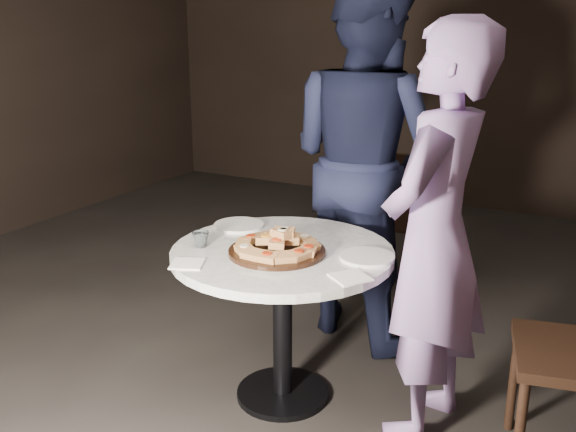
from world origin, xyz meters
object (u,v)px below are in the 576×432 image
Objects in this scene: serving_board at (277,251)px; water_glass at (201,239)px; table at (282,278)px; diner_teal at (434,239)px; focaccia_pile at (278,243)px; chair_far at (395,212)px; diner_navy at (365,161)px.

water_glass is at bearing -166.04° from serving_board.
diner_teal is at bearing 8.24° from table.
focaccia_pile is (0.01, -0.06, 0.17)m from table.
serving_board is 0.33m from water_glass.
focaccia_pile reaches higher than serving_board.
table is 0.18m from focaccia_pile.
serving_board is 1.40m from chair_far.
table is 0.38m from water_glass.
chair_far is (0.04, 1.38, -0.19)m from serving_board.
chair_far reaches higher than water_glass.
serving_board is at bearing 108.13° from diner_navy.
table is at bearing 86.59° from chair_far.
water_glass is 1.52m from chair_far.
diner_navy is at bearing 69.26° from water_glass.
chair_far is at bearing 88.52° from focaccia_pile.
serving_board is 0.89m from diner_navy.
focaccia_pile is at bearing 28.13° from serving_board.
focaccia_pile is (0.00, 0.00, 0.04)m from serving_board.
diner_navy reaches higher than table.
chair_far is at bearing 76.23° from water_glass.
diner_navy is (0.04, 0.80, 0.36)m from table.
chair_far reaches higher than table.
chair_far is at bearing -149.13° from diner_teal.
water_glass is 1.02m from diner_navy.
focaccia_pile reaches higher than water_glass.
diner_teal reaches higher than chair_far.
focaccia_pile reaches higher than table.
serving_board reaches higher than table.
water_glass is (-0.32, -0.08, 0.02)m from serving_board.
diner_navy reaches higher than serving_board.
table is 0.15m from serving_board.
serving_board is 0.21× the size of diner_navy.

